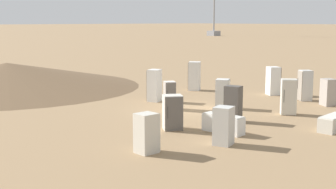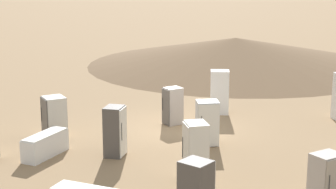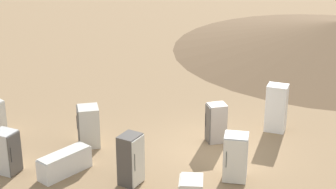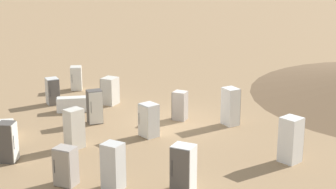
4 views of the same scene
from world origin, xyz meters
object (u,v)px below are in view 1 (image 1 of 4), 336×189
discarded_fridge_11 (305,85)px  discarded_fridge_12 (333,123)px  discarded_fridge_8 (273,81)px  discarded_fridge_13 (289,97)px  discarded_fridge_0 (223,94)px  discarded_fridge_4 (154,85)px  discarded_fridge_10 (224,126)px  power_pylon_2 (214,10)px  discarded_fridge_5 (233,104)px  discarded_fridge_1 (170,95)px  discarded_fridge_7 (173,112)px  discarded_fridge_6 (223,124)px  discarded_fridge_2 (147,133)px  discarded_fridge_9 (328,92)px  discarded_fridge_3 (194,76)px

discarded_fridge_11 → discarded_fridge_12: discarded_fridge_11 is taller
discarded_fridge_8 → discarded_fridge_13: size_ratio=0.99×
discarded_fridge_0 → discarded_fridge_4: size_ratio=0.84×
discarded_fridge_10 → discarded_fridge_13: 6.88m
power_pylon_2 → discarded_fridge_13: 119.89m
discarded_fridge_4 → discarded_fridge_12: bearing=-109.9°
discarded_fridge_5 → discarded_fridge_10: size_ratio=1.15×
discarded_fridge_1 → discarded_fridge_5: (-4.21, -0.11, 0.10)m
discarded_fridge_7 → discarded_fridge_10: discarded_fridge_7 is taller
discarded_fridge_1 → discarded_fridge_8: discarded_fridge_8 is taller
discarded_fridge_0 → discarded_fridge_13: discarded_fridge_13 is taller
discarded_fridge_6 → discarded_fridge_12: discarded_fridge_6 is taller
discarded_fridge_5 → discarded_fridge_7: discarded_fridge_5 is taller
discarded_fridge_0 → discarded_fridge_2: bearing=-9.8°
discarded_fridge_6 → discarded_fridge_7: size_ratio=1.27×
discarded_fridge_9 → discarded_fridge_0: bearing=-95.1°
discarded_fridge_9 → discarded_fridge_11: bearing=-166.3°
discarded_fridge_0 → discarded_fridge_12: 6.56m
discarded_fridge_10 → discarded_fridge_11: bearing=86.8°
discarded_fridge_1 → discarded_fridge_8: size_ratio=0.83×
discarded_fridge_13 → discarded_fridge_11: bearing=-109.1°
discarded_fridge_3 → discarded_fridge_4: (-1.51, 4.80, -0.03)m
discarded_fridge_2 → discarded_fridge_5: discarded_fridge_5 is taller
discarded_fridge_13 → discarded_fridge_0: bearing=-21.9°
discarded_fridge_5 → discarded_fridge_10: 4.16m
power_pylon_2 → discarded_fridge_4: size_ratio=13.33×
discarded_fridge_4 → discarded_fridge_11: discarded_fridge_4 is taller
discarded_fridge_1 → discarded_fridge_2: 8.23m
discarded_fridge_1 → discarded_fridge_11: bearing=-173.2°
discarded_fridge_5 → discarded_fridge_6: discarded_fridge_5 is taller
discarded_fridge_4 → discarded_fridge_13: bearing=-96.5°
discarded_fridge_0 → discarded_fridge_5: 3.32m
discarded_fridge_10 → power_pylon_2: bearing=112.4°
discarded_fridge_2 → discarded_fridge_3: 15.14m
discarded_fridge_4 → discarded_fridge_10: 9.94m
discarded_fridge_11 → discarded_fridge_12: size_ratio=0.99×
power_pylon_2 → discarded_fridge_4: power_pylon_2 is taller
discarded_fridge_7 → discarded_fridge_13: size_ratio=0.84×
discarded_fridge_1 → discarded_fridge_7: size_ratio=0.99×
discarded_fridge_0 → discarded_fridge_10: (-4.91, 5.56, -0.05)m
discarded_fridge_5 → discarded_fridge_7: 3.21m
discarded_fridge_1 → discarded_fridge_6: bearing=100.8°
discarded_fridge_11 → discarded_fridge_0: bearing=108.7°
discarded_fridge_3 → discarded_fridge_8: bearing=-101.3°
discarded_fridge_7 → discarded_fridge_0: bearing=-128.3°
discarded_fridge_10 → discarded_fridge_7: bearing=154.9°
discarded_fridge_1 → discarded_fridge_4: 2.57m
discarded_fridge_4 → discarded_fridge_7: bearing=-149.0°
discarded_fridge_4 → discarded_fridge_7: discarded_fridge_4 is taller
discarded_fridge_1 → discarded_fridge_2: size_ratio=1.04×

